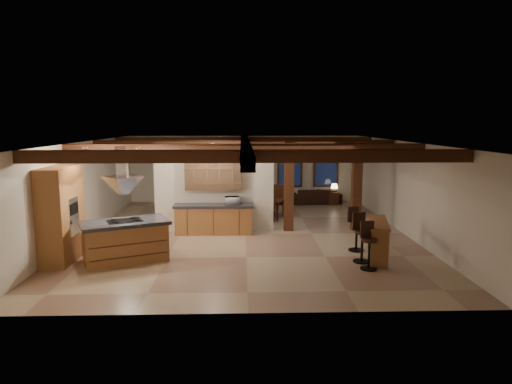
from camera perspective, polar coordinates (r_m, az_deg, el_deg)
The scene contains 23 objects.
ground at distance 14.43m, azimuth -1.30°, elevation -5.29°, with size 12.00×12.00×0.00m, color tan.
room_walls at distance 14.11m, azimuth -1.32°, elevation 1.74°, with size 12.00×12.00×12.00m.
ceiling_beams at distance 14.02m, azimuth -1.34°, elevation 5.72°, with size 10.00×12.00×0.28m.
timber_posts at distance 14.83m, azimuth 8.37°, elevation 1.93°, with size 2.50×0.30×2.90m.
partition_wall at distance 14.73m, azimuth -5.22°, elevation -0.67°, with size 3.80×0.18×2.20m, color beige.
pantry_cabinet at distance 12.49m, azimuth -23.16°, elevation -2.59°, with size 0.67×1.60×2.40m.
back_counter at distance 14.46m, azimuth -5.28°, elevation -3.37°, with size 2.50×0.66×0.94m.
upper_display_cabinet at distance 14.43m, azimuth -5.31°, elevation 2.14°, with size 1.80×0.36×0.95m.
range_hood at distance 11.82m, azimuth -16.27°, elevation 0.03°, with size 1.10×1.10×1.40m.
back_windows at distance 20.24m, azimuth 6.51°, elevation 3.04°, with size 2.70×0.07×1.70m.
framed_art at distance 20.07m, azimuth -5.75°, elevation 3.57°, with size 0.65×0.05×0.85m.
recessed_cans at distance 12.32m, azimuth -13.19°, elevation 5.58°, with size 3.16×2.46×0.03m.
kitchen_island at distance 12.07m, azimuth -16.01°, elevation -5.86°, with size 2.40×1.91×1.05m.
dining_table at distance 16.85m, azimuth 0.06°, elevation -2.01°, with size 2.01×1.12×0.71m, color #38170E.
sofa at distance 19.94m, azimuth 7.45°, elevation -0.50°, with size 2.17×0.85×0.63m, color black.
microwave at distance 14.32m, azimuth -2.98°, elevation -1.07°, with size 0.44×0.30×0.24m, color #BABABE.
bar_counter at distance 12.23m, azimuth 15.01°, elevation -5.03°, with size 0.87×1.91×0.97m.
side_table at distance 19.82m, azimuth 9.73°, elevation -0.76°, with size 0.43×0.43×0.53m, color #36190D.
table_lamp at distance 19.74m, azimuth 9.77°, elevation 0.71°, with size 0.30×0.30×0.35m.
bar_stool_a at distance 11.30m, azimuth 13.91°, elevation -6.49°, with size 0.40×0.41×1.15m.
bar_stool_b at distance 11.82m, azimuth 13.02°, elevation -5.55°, with size 0.46×0.47×1.24m.
bar_stool_c at distance 12.81m, azimuth 12.35°, elevation -4.51°, with size 0.45×0.46×1.20m.
dining_chairs at distance 16.81m, azimuth 0.07°, elevation -1.15°, with size 2.40×2.40×1.20m.
Camera 1 is at (-0.10, -14.00, 3.52)m, focal length 32.00 mm.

